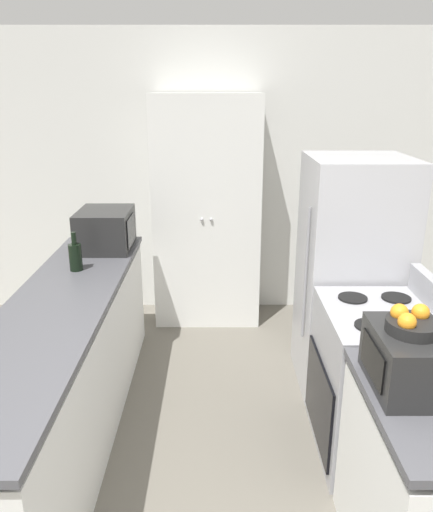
{
  "coord_description": "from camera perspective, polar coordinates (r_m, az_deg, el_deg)",
  "views": [
    {
      "loc": [
        0.01,
        -1.17,
        2.09
      ],
      "look_at": [
        0.0,
        1.91,
        1.05
      ],
      "focal_mm": 35.0,
      "sensor_mm": 36.0,
      "label": 1
    }
  ],
  "objects": [
    {
      "name": "toaster_oven",
      "position": [
        2.22,
        21.24,
        -11.02
      ],
      "size": [
        0.3,
        0.4,
        0.25
      ],
      "color": "black",
      "rests_on": "counter_right"
    },
    {
      "name": "wine_bottle",
      "position": [
        3.51,
        -15.69,
        -0.01
      ],
      "size": [
        0.09,
        0.09,
        0.27
      ],
      "color": "black",
      "rests_on": "counter_left"
    },
    {
      "name": "counter_left",
      "position": [
        3.24,
        -16.92,
        -12.81
      ],
      "size": [
        0.6,
        2.74,
        0.91
      ],
      "color": "silver",
      "rests_on": "ground_plane"
    },
    {
      "name": "stove",
      "position": [
        3.14,
        17.9,
        -13.52
      ],
      "size": [
        0.66,
        0.76,
        1.07
      ],
      "color": "#9E9EA3",
      "rests_on": "ground_plane"
    },
    {
      "name": "pantry_cabinet",
      "position": [
        4.51,
        -0.96,
        5.0
      ],
      "size": [
        0.94,
        0.51,
        2.05
      ],
      "color": "silver",
      "rests_on": "ground_plane"
    },
    {
      "name": "fruit_bowl",
      "position": [
        2.16,
        21.52,
        -7.13
      ],
      "size": [
        0.21,
        0.21,
        0.1
      ],
      "color": "black",
      "rests_on": "toaster_oven"
    },
    {
      "name": "counter_right",
      "position": [
        2.53,
        23.28,
        -23.77
      ],
      "size": [
        0.6,
        0.86,
        0.91
      ],
      "color": "silver",
      "rests_on": "ground_plane"
    },
    {
      "name": "microwave",
      "position": [
        3.92,
        -12.43,
        2.99
      ],
      "size": [
        0.4,
        0.47,
        0.3
      ],
      "color": "black",
      "rests_on": "counter_left"
    },
    {
      "name": "wall_back",
      "position": [
        4.74,
        0.05,
        9.05
      ],
      "size": [
        7.0,
        0.06,
        2.6
      ],
      "color": "silver",
      "rests_on": "ground_plane"
    },
    {
      "name": "refrigerator",
      "position": [
        3.65,
        15.19,
        -2.2
      ],
      "size": [
        0.7,
        0.7,
        1.66
      ],
      "color": "#B7B7BC",
      "rests_on": "ground_plane"
    }
  ]
}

